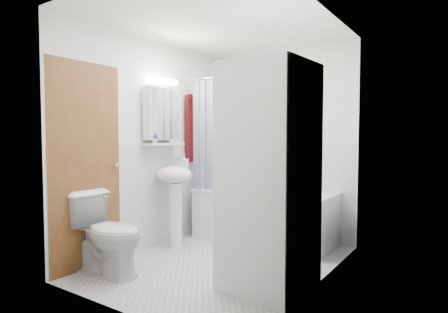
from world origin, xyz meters
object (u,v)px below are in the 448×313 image
Objects in this scene: sink at (175,187)px; washer_dryer at (268,177)px; bathtub at (265,213)px; toilet at (107,234)px.

washer_dryer is (1.43, -0.43, 0.24)m from sink.
toilet is at bearing -112.10° from bathtub.
washer_dryer reaches higher than sink.
washer_dryer is at bearing -60.88° from bathtub.
bathtub is at bearing -24.60° from toilet.
sink is (-0.75, -0.79, 0.35)m from bathtub.
sink reaches higher than toilet.
bathtub is 1.14m from sink.
bathtub is 1.91m from toilet.
bathtub is 0.88× the size of washer_dryer.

